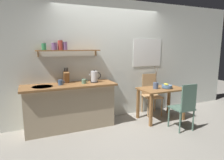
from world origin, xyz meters
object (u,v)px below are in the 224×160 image
at_px(dining_table, 161,94).
at_px(dining_chair_far, 151,92).
at_px(dining_chair_near, 184,105).
at_px(knife_block, 66,77).
at_px(coffee_mug_by_sink, 61,82).
at_px(coffee_mug_spare, 84,81).
at_px(fruit_bowl, 167,86).
at_px(twig_vase, 156,85).
at_px(electric_kettle, 94,77).

height_order(dining_table, dining_chair_far, dining_chair_far).
distance_m(dining_chair_near, knife_block, 2.43).
xyz_separation_m(coffee_mug_by_sink, coffee_mug_spare, (0.46, -0.04, -0.01)).
xyz_separation_m(fruit_bowl, coffee_mug_spare, (-1.82, 0.32, 0.19)).
distance_m(twig_vase, coffee_mug_by_sink, 2.05).
relative_size(dining_chair_near, fruit_bowl, 4.09).
relative_size(dining_chair_far, electric_kettle, 3.81).
relative_size(dining_table, coffee_mug_spare, 7.52).
bearing_deg(dining_chair_far, electric_kettle, -175.79).
relative_size(fruit_bowl, coffee_mug_spare, 1.77).
distance_m(knife_block, coffee_mug_by_sink, 0.25).
relative_size(dining_chair_near, coffee_mug_by_sink, 7.46).
xyz_separation_m(knife_block, coffee_mug_by_sink, (-0.15, -0.18, -0.08)).
relative_size(dining_chair_far, fruit_bowl, 4.21).
height_order(fruit_bowl, knife_block, knife_block).
relative_size(fruit_bowl, knife_block, 0.73).
bearing_deg(electric_kettle, coffee_mug_by_sink, -178.12).
bearing_deg(dining_chair_far, coffee_mug_spare, -174.36).
bearing_deg(coffee_mug_spare, electric_kettle, 14.30).
xyz_separation_m(dining_chair_near, fruit_bowl, (0.07, 0.63, 0.26)).
relative_size(fruit_bowl, electric_kettle, 0.90).
distance_m(fruit_bowl, coffee_mug_by_sink, 2.31).
xyz_separation_m(electric_kettle, coffee_mug_spare, (-0.24, -0.06, -0.07)).
distance_m(fruit_bowl, electric_kettle, 1.65).
bearing_deg(electric_kettle, dining_chair_near, -34.00).
distance_m(dining_chair_near, electric_kettle, 1.89).
distance_m(dining_chair_near, dining_chair_far, 1.13).
bearing_deg(dining_chair_near, coffee_mug_spare, 151.33).
height_order(dining_chair_near, coffee_mug_spare, coffee_mug_spare).
bearing_deg(coffee_mug_by_sink, dining_chair_far, 3.47).
xyz_separation_m(twig_vase, electric_kettle, (-1.32, 0.33, 0.23)).
height_order(dining_chair_far, electric_kettle, electric_kettle).
xyz_separation_m(dining_chair_near, knife_block, (-2.06, 1.18, 0.53)).
bearing_deg(twig_vase, coffee_mug_by_sink, 171.48).
bearing_deg(coffee_mug_spare, dining_table, -8.97).
distance_m(dining_table, fruit_bowl, 0.21).
distance_m(fruit_bowl, knife_block, 2.22).
relative_size(dining_chair_far, coffee_mug_by_sink, 7.68).
bearing_deg(dining_chair_far, dining_table, -92.80).
distance_m(dining_table, electric_kettle, 1.57).
height_order(fruit_bowl, coffee_mug_spare, coffee_mug_spare).
height_order(twig_vase, electric_kettle, twig_vase).
distance_m(dining_chair_near, coffee_mug_spare, 2.05).
bearing_deg(coffee_mug_by_sink, twig_vase, -8.52).
bearing_deg(dining_chair_far, knife_block, 178.63).
distance_m(dining_chair_far, coffee_mug_spare, 1.80).
relative_size(dining_table, knife_block, 3.12).
bearing_deg(dining_chair_near, fruit_bowl, 83.84).
distance_m(electric_kettle, coffee_mug_spare, 0.26).
bearing_deg(twig_vase, electric_kettle, 166.15).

